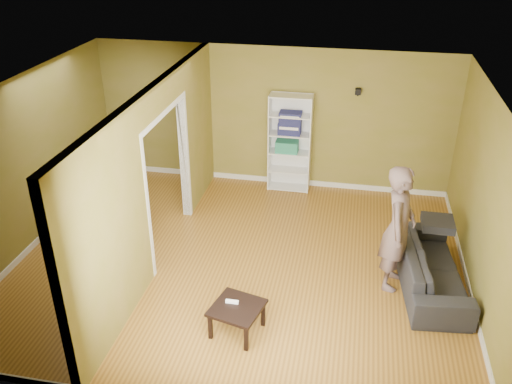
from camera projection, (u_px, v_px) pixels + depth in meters
room_shell at (239, 184)px, 7.47m from camera, size 6.50×6.50×6.50m
partition at (157, 177)px, 7.68m from camera, size 0.22×5.50×2.60m
wall_speaker at (358, 91)px, 9.28m from camera, size 0.10×0.10×0.10m
sofa at (432, 261)px, 7.43m from camera, size 2.11×1.07×0.77m
person at (400, 218)px, 7.14m from camera, size 0.87×0.74×2.11m
bookshelf at (290, 142)px, 9.86m from camera, size 0.76×0.33×1.81m
paper_box_teal at (287, 146)px, 9.85m from camera, size 0.41×0.26×0.21m
paper_box_navy_b at (290, 128)px, 9.68m from camera, size 0.40×0.26×0.21m
paper_box_navy_c at (290, 118)px, 9.59m from camera, size 0.39×0.26×0.20m
coffee_table at (237, 310)px, 6.60m from camera, size 0.58×0.58×0.39m
game_controller at (232, 302)px, 6.63m from camera, size 0.16×0.04×0.03m
dining_table at (97, 184)px, 8.77m from camera, size 1.27×0.85×0.80m
chair_left at (60, 191)px, 8.97m from camera, size 0.54×0.54×1.05m
chair_near at (83, 215)px, 8.44m from camera, size 0.53×0.53×0.90m
chair_far at (117, 181)px, 9.46m from camera, size 0.54×0.54×0.90m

